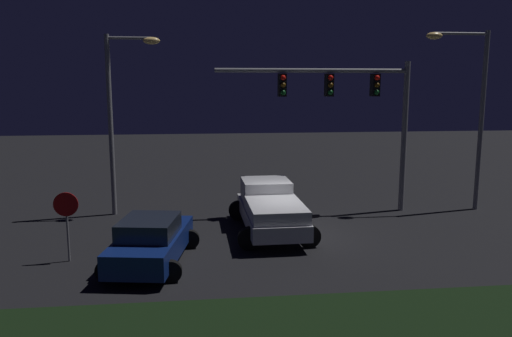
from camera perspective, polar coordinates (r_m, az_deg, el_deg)
ground_plane at (r=18.77m, az=3.74°, el=-7.61°), size 80.00×80.00×0.00m
pickup_truck at (r=19.05m, az=1.57°, el=-4.23°), size 2.92×5.43×1.80m
car_sedan at (r=16.02m, az=-11.81°, el=-8.05°), size 2.95×4.64×1.51m
traffic_signal_gantry at (r=21.86m, az=10.71°, el=7.71°), size 8.32×0.56×6.50m
street_lamp_left at (r=21.84m, az=-15.10°, el=7.22°), size 2.25×0.44×7.55m
street_lamp_right at (r=23.78m, az=23.12°, el=7.39°), size 2.83×0.44×7.80m
stop_sign at (r=16.75m, az=-20.71°, el=-4.78°), size 0.76×0.08×2.23m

